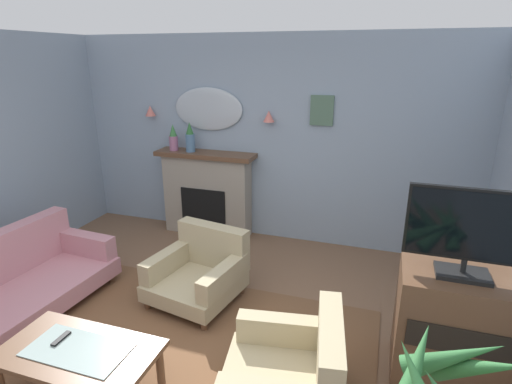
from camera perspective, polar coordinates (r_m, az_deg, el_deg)
floor at (r=3.58m, az=-13.16°, el=-24.63°), size 6.28×6.59×0.10m
wall_back at (r=5.34m, az=1.60°, el=7.27°), size 6.28×0.10×2.65m
patterned_rug at (r=3.67m, az=-11.52°, el=-22.08°), size 3.20×2.40×0.01m
fireplace at (r=5.61m, az=-6.92°, el=-0.29°), size 1.36×0.36×1.16m
mantel_vase_left at (r=5.60m, az=-11.56°, el=7.41°), size 0.12×0.12×0.36m
mantel_vase_right at (r=5.48m, az=-9.27°, el=7.46°), size 0.12×0.12×0.40m
wall_mirror at (r=5.48m, az=-6.75°, el=11.52°), size 0.96×0.06×0.56m
wall_sconce_left at (r=5.85m, az=-14.67°, el=11.01°), size 0.14×0.14×0.14m
wall_sconce_right at (r=5.14m, az=1.82°, el=10.61°), size 0.14×0.14×0.14m
framed_picture at (r=5.05m, az=9.26°, el=11.26°), size 0.28×0.03×0.36m
coffee_table at (r=3.29m, az=-23.68°, el=-20.46°), size 1.10×0.60×0.45m
tv_remote at (r=3.39m, az=-25.75°, el=-18.13°), size 0.04×0.16×0.02m
floral_couch at (r=4.59m, az=-30.77°, el=-10.90°), size 0.97×1.77×0.76m
armchair_in_corner at (r=3.08m, az=5.15°, el=-23.73°), size 0.94×0.92×0.71m
armchair_beside_couch at (r=4.23m, az=-7.82°, el=-10.87°), size 0.94×0.95×0.71m
tv_cabinet at (r=3.52m, az=25.84°, el=-16.75°), size 0.80×0.57×0.90m
tv_flatscreen at (r=3.13m, az=27.92°, el=-4.87°), size 0.84×0.24×0.65m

